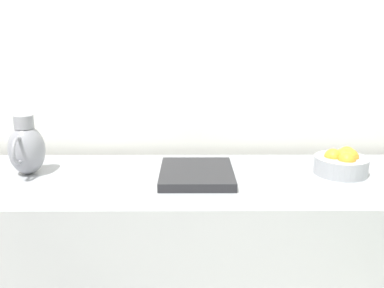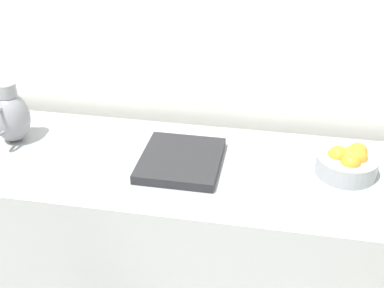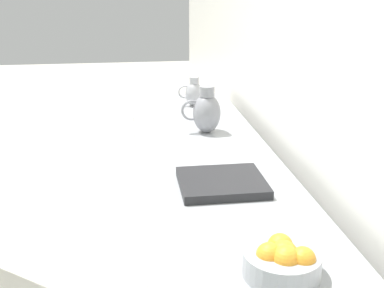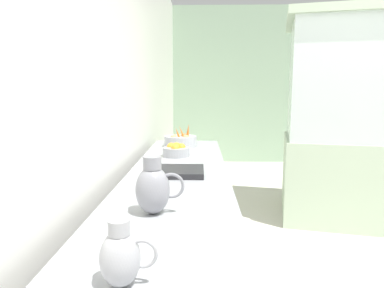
# 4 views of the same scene
# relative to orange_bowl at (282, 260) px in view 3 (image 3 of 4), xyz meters

# --- Properties ---
(prep_counter) EXTENTS (0.65, 3.11, 0.87)m
(prep_counter) POSITION_rel_orange_bowl_xyz_m (0.05, -0.66, -0.48)
(prep_counter) COLOR #9EA0A5
(prep_counter) RESTS_ON ground_plane
(orange_bowl) EXTENTS (0.22, 0.22, 0.11)m
(orange_bowl) POSITION_rel_orange_bowl_xyz_m (0.00, 0.00, 0.00)
(orange_bowl) COLOR #9EA0A5
(orange_bowl) RESTS_ON prep_counter
(metal_pitcher_tall) EXTENTS (0.21, 0.15, 0.25)m
(metal_pitcher_tall) POSITION_rel_orange_bowl_xyz_m (-0.01, -1.33, 0.06)
(metal_pitcher_tall) COLOR gray
(metal_pitcher_tall) RESTS_ON prep_counter
(metal_pitcher_short) EXTENTS (0.16, 0.11, 0.19)m
(metal_pitcher_short) POSITION_rel_orange_bowl_xyz_m (-0.02, -1.89, 0.04)
(metal_pitcher_short) COLOR #A3A3A8
(metal_pitcher_short) RESTS_ON prep_counter
(counter_sink_basin) EXTENTS (0.34, 0.30, 0.04)m
(counter_sink_basin) POSITION_rel_orange_bowl_xyz_m (0.05, -0.62, -0.03)
(counter_sink_basin) COLOR #232326
(counter_sink_basin) RESTS_ON prep_counter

